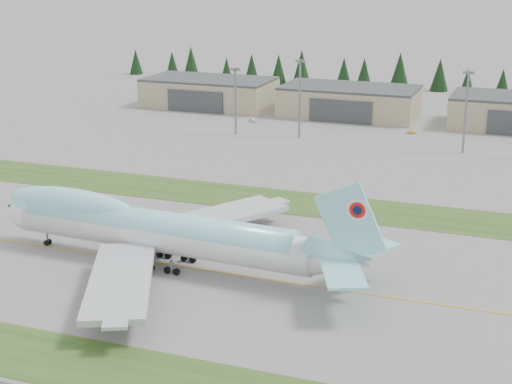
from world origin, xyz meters
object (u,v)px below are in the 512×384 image
at_px(hangar_left, 209,92).
at_px(service_vehicle_b, 412,134).
at_px(hangar_center, 350,101).
at_px(service_vehicle_a, 253,121).
at_px(boeing_747_freighter, 158,230).

bearing_deg(hangar_left, service_vehicle_b, -14.55).
height_order(hangar_center, service_vehicle_a, hangar_center).
xyz_separation_m(hangar_left, hangar_center, (55.00, 0.00, 0.00)).
relative_size(hangar_center, service_vehicle_a, 12.01).
distance_m(hangar_center, service_vehicle_a, 36.46).
bearing_deg(boeing_747_freighter, service_vehicle_a, 105.96).
bearing_deg(service_vehicle_b, service_vehicle_a, 81.42).
height_order(hangar_left, hangar_center, same).
xyz_separation_m(hangar_center, service_vehicle_b, (26.12, -21.05, -5.39)).
distance_m(boeing_747_freighter, hangar_center, 150.32).
bearing_deg(service_vehicle_b, hangar_center, 42.56).
distance_m(boeing_747_freighter, service_vehicle_a, 132.78).
height_order(boeing_747_freighter, hangar_left, boeing_747_freighter).
distance_m(hangar_left, hangar_center, 55.00).
bearing_deg(service_vehicle_b, hangar_left, 66.88).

